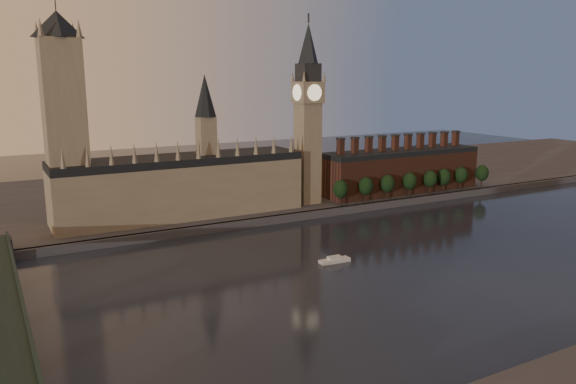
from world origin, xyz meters
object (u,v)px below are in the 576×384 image
object	(u,v)px
big_ben	(308,112)
river_boat	(334,260)
victoria_tower	(64,115)
westminster_bridge	(5,332)

from	to	relation	value
big_ben	river_boat	distance (m)	112.70
big_ben	victoria_tower	bearing A→B (deg)	177.80
victoria_tower	westminster_bridge	distance (m)	133.21
victoria_tower	river_boat	xyz separation A→B (m)	(89.83, -94.31, -58.03)
big_ben	river_boat	xyz separation A→B (m)	(-40.17, -89.31, -55.78)
westminster_bridge	river_boat	xyz separation A→B (m)	(124.83, 23.39, -6.38)
westminster_bridge	big_ben	bearing A→B (deg)	34.33
river_boat	westminster_bridge	bearing A→B (deg)	-167.87
river_boat	victoria_tower	bearing A→B (deg)	135.13
victoria_tower	river_boat	world-z (taller)	victoria_tower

